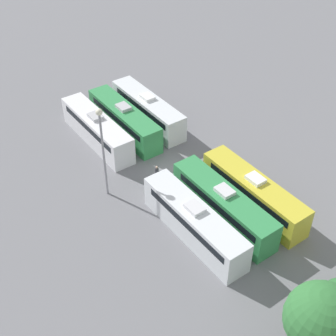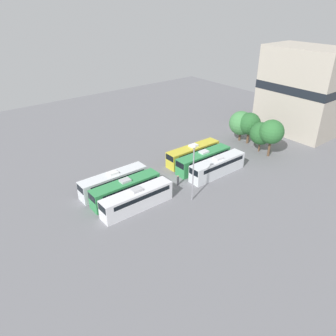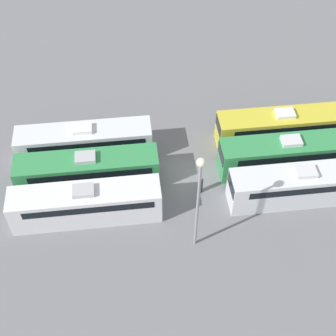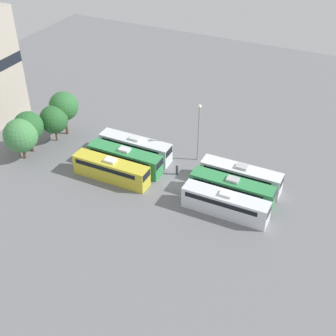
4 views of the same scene
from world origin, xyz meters
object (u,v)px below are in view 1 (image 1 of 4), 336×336
(bus_3, at_px, (254,192))
(bus_5, at_px, (194,222))
(bus_0, at_px, (148,109))
(bus_4, at_px, (223,204))
(tree_3, at_px, (322,319))
(bus_2, at_px, (97,129))
(worker_person, at_px, (157,174))
(bus_1, at_px, (124,119))
(light_pole, at_px, (102,140))

(bus_3, height_order, bus_5, same)
(bus_0, xyz_separation_m, bus_4, (3.34, 16.79, 0.00))
(bus_3, bearing_deg, tree_3, 60.04)
(bus_2, distance_m, bus_4, 16.99)
(bus_2, bearing_deg, bus_3, 110.82)
(bus_3, height_order, bus_4, same)
(bus_3, distance_m, worker_person, 9.50)
(bus_0, relative_size, bus_1, 1.00)
(bus_4, bearing_deg, bus_3, 172.96)
(bus_0, height_order, bus_2, same)
(bus_2, xyz_separation_m, worker_person, (-1.45, 9.06, -0.83))
(bus_0, xyz_separation_m, worker_person, (5.14, 9.18, -0.83))
(bus_5, distance_m, worker_person, 7.95)
(bus_1, bearing_deg, worker_person, 78.19)
(worker_person, xyz_separation_m, light_pole, (4.84, -1.19, 5.34))
(bus_5, relative_size, light_pole, 1.22)
(bus_3, height_order, worker_person, bus_3)
(bus_2, bearing_deg, worker_person, 99.12)
(tree_3, bearing_deg, bus_3, -119.96)
(bus_1, xyz_separation_m, light_pole, (6.70, 7.73, 4.51))
(bus_3, relative_size, worker_person, 6.35)
(bus_0, bearing_deg, bus_5, 68.43)
(bus_1, xyz_separation_m, worker_person, (1.87, 8.92, -0.83))
(bus_2, height_order, bus_3, same)
(bus_5, bearing_deg, bus_4, -177.52)
(bus_3, xyz_separation_m, bus_4, (3.24, -0.40, 0.00))
(bus_4, bearing_deg, worker_person, -76.72)
(bus_1, height_order, light_pole, light_pole)
(tree_3, bearing_deg, bus_0, -104.21)
(bus_3, relative_size, tree_3, 1.54)
(bus_1, relative_size, worker_person, 6.35)
(bus_5, distance_m, light_pole, 10.55)
(bus_1, bearing_deg, bus_2, -2.38)
(bus_2, distance_m, light_pole, 9.68)
(bus_2, distance_m, worker_person, 9.22)
(bus_2, height_order, tree_3, tree_3)
(bus_0, distance_m, bus_1, 3.28)
(bus_4, distance_m, light_pole, 11.91)
(worker_person, relative_size, tree_3, 0.24)
(bus_4, bearing_deg, bus_2, -78.97)
(worker_person, bearing_deg, bus_1, -101.81)
(bus_1, relative_size, bus_3, 1.00)
(bus_0, xyz_separation_m, tree_3, (7.68, 30.34, 3.39))
(bus_0, distance_m, tree_3, 31.48)
(light_pole, bearing_deg, bus_1, -130.92)
(bus_1, distance_m, bus_3, 17.23)
(bus_3, relative_size, bus_4, 1.00)
(bus_1, distance_m, light_pole, 11.18)
(bus_4, xyz_separation_m, worker_person, (1.80, -7.61, -0.83))
(bus_1, relative_size, bus_2, 1.00)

